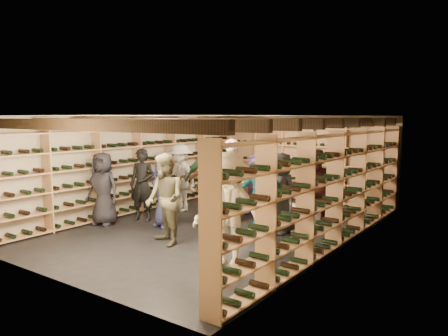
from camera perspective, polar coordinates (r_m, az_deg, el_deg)
The scene contains 23 objects.
ground at distance 9.66m, azimuth -0.41°, elevation -7.54°, with size 8.00×8.00×0.00m, color black.
walls at distance 9.44m, azimuth -0.42°, elevation -0.46°, with size 5.52×8.02×2.40m.
ceiling at distance 9.36m, azimuth -0.42°, elevation 6.84°, with size 5.50×8.00×0.01m, color beige.
ceiling_joists at distance 9.36m, azimuth -0.42°, elevation 5.99°, with size 5.40×7.12×0.18m.
wine_rack_left at distance 11.14m, azimuth -11.18°, elevation -0.13°, with size 0.32×7.50×2.15m.
wine_rack_right at distance 8.23m, azimuth 14.25°, elevation -2.62°, with size 0.32×7.50×2.15m.
wine_rack_back at distance 12.73m, azimuth 9.76°, elevation 0.75°, with size 4.70×0.30×2.15m.
crate_stack_left at distance 11.31m, azimuth 3.95°, elevation -3.68°, with size 0.53×0.38×0.68m.
crate_stack_right at distance 11.65m, azimuth 1.98°, elevation -3.36°, with size 0.51×0.35×0.68m.
crate_loose at distance 11.17m, azimuth 9.06°, elevation -5.22°, with size 0.50×0.33×0.17m, color tan.
person_0 at distance 9.97m, azimuth -15.54°, elevation -2.62°, with size 0.79×0.51×1.61m, color black.
person_1 at distance 10.16m, azimuth -10.62°, elevation -2.16°, with size 0.61×0.40×1.66m, color black.
person_2 at distance 8.18m, azimuth -7.75°, elevation -4.07°, with size 0.83×0.65×1.71m, color brown.
person_3 at distance 7.03m, azimuth 0.57°, elevation -5.38°, with size 1.17×0.67×1.82m, color beige.
person_4 at distance 8.62m, azimuth 4.79°, elevation -3.72°, with size 0.96×0.40×1.64m, color #196D76.
person_5 at distance 10.31m, azimuth -1.62°, elevation -1.76°, with size 1.59×0.51×1.72m, color brown.
person_6 at distance 9.53m, azimuth -7.80°, elevation -3.10°, with size 0.75×0.49×1.53m, color #212144.
person_7 at distance 9.92m, azimuth 0.86°, elevation -1.61°, with size 0.69×0.45×1.88m, color gray.
person_8 at distance 9.71m, azimuth 12.09°, elevation -2.55°, with size 0.82×0.64×1.68m, color #421D1B.
person_9 at distance 11.05m, azimuth -5.76°, elevation -1.26°, with size 1.10×0.63×1.70m, color #A19D94.
person_10 at distance 9.66m, azimuth -2.21°, elevation -1.78°, with size 1.12×0.46×1.91m, color #294C2B.
person_11 at distance 10.53m, azimuth 4.07°, elevation -2.17°, with size 1.40×0.45×1.51m, color #7C5D99.
person_12 at distance 9.00m, azimuth 7.37°, elevation -3.24°, with size 0.81×0.53×1.66m, color #2F2F34.
Camera 1 is at (5.50, -7.58, 2.39)m, focal length 35.00 mm.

